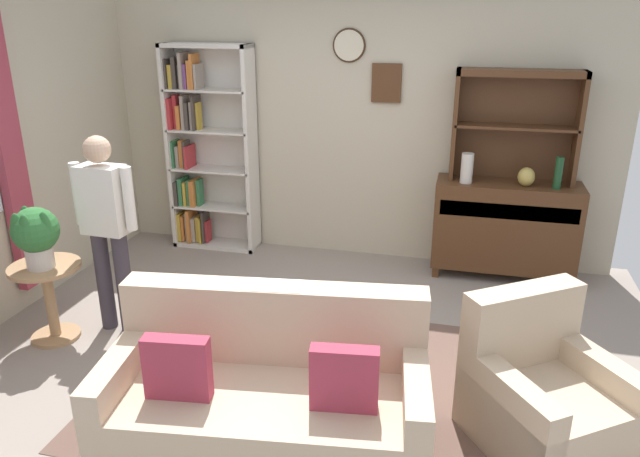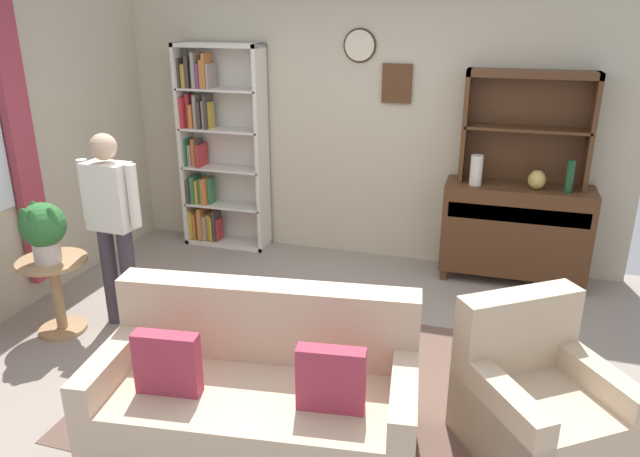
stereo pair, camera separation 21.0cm
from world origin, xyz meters
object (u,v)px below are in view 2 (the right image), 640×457
Objects in this scene: bookshelf at (216,150)px; bottle_wine at (570,176)px; vase_tall at (476,170)px; vase_round at (537,180)px; armchair_floral at (537,405)px; book_stack at (298,318)px; person_reading at (112,218)px; sideboard at (515,229)px; couch_floral at (258,397)px; sideboard_hutch at (528,112)px; potted_plant_large at (43,228)px; coffee_table at (294,328)px; plant_stand at (56,287)px.

bookshelf is 3.43m from bottle_wine.
vase_round is at bearing 1.49° from vase_tall.
book_stack is at bearing 170.43° from armchair_floral.
armchair_floral is 3.26m from person_reading.
bottle_wine is at bearing -12.89° from sideboard.
bottle_wine reaches higher than vase_tall.
couch_floral is 0.70m from book_stack.
potted_plant_large is at bearing -147.07° from sideboard_hutch.
sideboard_hutch reaches higher than armchair_floral.
bookshelf is 2.80m from book_stack.
bookshelf is 9.71× the size of book_stack.
vase_tall is 0.34× the size of coffee_table.
vase_round is 0.27m from bottle_wine.
sideboard_hutch is at bearing 56.44° from coffee_table.
sideboard is 4.00m from potted_plant_large.
bottle_wine is (3.42, -0.17, 0.03)m from bookshelf.
coffee_table is (1.95, 0.03, -0.53)m from potted_plant_large.
coffee_table is at bearing -132.88° from bottle_wine.
vase_tall reaches higher than vase_round.
bookshelf reaches higher than couch_floral.
coffee_table is at bearing -123.56° from sideboard_hutch.
sideboard is at bearing 93.43° from armchair_floral.
couch_floral is at bearing -123.50° from bottle_wine.
vase_tall reaches higher than coffee_table.
potted_plant_large is (-3.53, 0.29, 0.60)m from armchair_floral.
vase_round is at bearing 90.31° from armchair_floral.
sideboard_hutch is 3.86× the size of bottle_wine.
vase_round is 2.42m from armchair_floral.
person_reading is (-3.00, -1.78, 0.40)m from sideboard.
vase_tall reaches higher than armchair_floral.
sideboard reaches higher than coffee_table.
coffee_table is at bearing -0.51° from plant_stand.
sideboard is 1.06m from sideboard_hutch.
bottle_wine is 1.32× the size of book_stack.
bookshelf is 1.96× the size of armchair_floral.
bookshelf is 1.62× the size of sideboard.
sideboard is 1.18× the size of sideboard_hutch.
potted_plant_large is 2.05m from book_stack.
armchair_floral is 2.31× the size of potted_plant_large.
bookshelf is 3.42× the size of plant_stand.
plant_stand is at bearing -99.84° from bookshelf.
vase_tall is 3.65m from plant_stand.
vase_tall is at bearing -168.37° from sideboard.
vase_round is (0.52, 0.01, -0.05)m from vase_tall.
bottle_wine is 2.78m from coffee_table.
couch_floral is at bearing -115.75° from sideboard_hutch.
plant_stand reaches higher than coffee_table.
bottle_wine is at bearing 56.50° from couch_floral.
book_stack is (2.00, -0.03, -0.42)m from potted_plant_large.
vase_tall is 2.99m from couch_floral.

